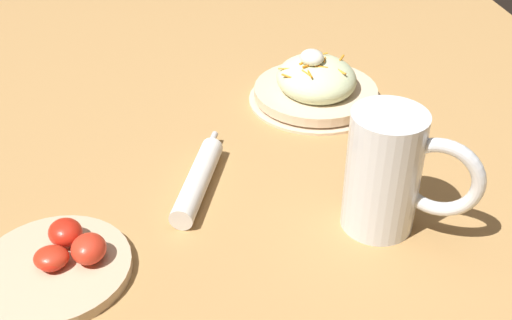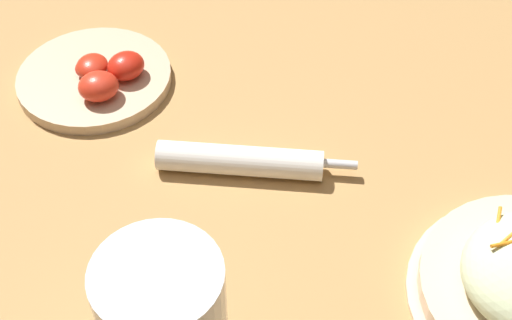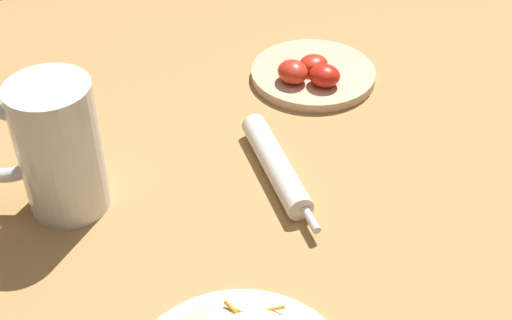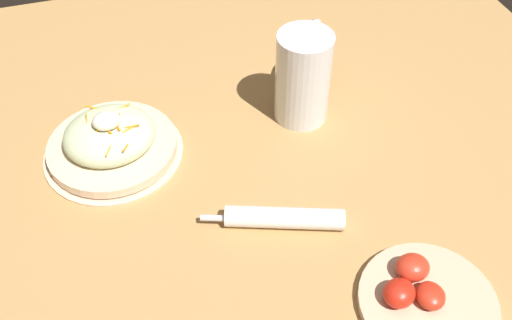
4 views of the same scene
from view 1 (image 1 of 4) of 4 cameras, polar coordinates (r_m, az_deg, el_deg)
ground_plane at (r=0.92m, az=-5.60°, el=0.29°), size 1.43×1.43×0.00m
salad_plate at (r=1.05m, az=5.38°, el=6.64°), size 0.22×0.22×0.09m
beer_mug at (r=0.77m, az=11.62°, el=-1.63°), size 0.12×0.15×0.16m
napkin_roll at (r=0.85m, az=-5.52°, el=-1.82°), size 0.20×0.09×0.03m
tomato_plate at (r=0.76m, az=-17.32°, el=-8.81°), size 0.18×0.18×0.04m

